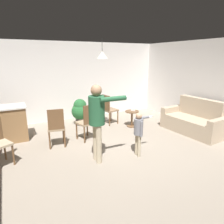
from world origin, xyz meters
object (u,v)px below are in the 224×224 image
object	(u,v)px
kitchen_counter	(2,125)
spare_remote_on_table	(133,110)
dining_chair_spare	(87,121)
person_adult	(97,115)
person_child	(139,129)
couch_floral	(194,121)
dining_chair_centre_back	(109,108)
dining_chair_by_counter	(56,126)
potted_plant_corner	(80,111)
side_table_by_couch	(132,117)

from	to	relation	value
kitchen_counter	spare_remote_on_table	size ratio (longest dim) A/B	9.69
kitchen_counter	dining_chair_spare	world-z (taller)	dining_chair_spare
dining_chair_spare	spare_remote_on_table	world-z (taller)	dining_chair_spare
person_adult	spare_remote_on_table	xyz separation A→B (m)	(1.92, 1.59, -0.50)
person_child	spare_remote_on_table	world-z (taller)	person_child
couch_floral	dining_chair_centre_back	distance (m)	2.68
person_adult	dining_chair_by_counter	xyz separation A→B (m)	(-0.63, 1.14, -0.49)
dining_chair_centre_back	potted_plant_corner	xyz separation A→B (m)	(-0.85, 0.39, -0.07)
couch_floral	person_child	xyz separation A→B (m)	(-2.34, -0.50, 0.30)
person_adult	potted_plant_corner	xyz separation A→B (m)	(0.47, 2.54, -0.56)
spare_remote_on_table	dining_chair_centre_back	bearing A→B (deg)	137.12
side_table_by_couch	dining_chair_spare	size ratio (longest dim) A/B	0.52
kitchen_counter	dining_chair_spare	size ratio (longest dim) A/B	1.26
dining_chair_by_counter	dining_chair_spare	bearing A→B (deg)	12.56
side_table_by_couch	spare_remote_on_table	distance (m)	0.22
couch_floral	potted_plant_corner	xyz separation A→B (m)	(-2.79, 2.23, 0.15)
potted_plant_corner	person_child	bearing A→B (deg)	-80.69
couch_floral	dining_chair_by_counter	size ratio (longest dim) A/B	1.86
spare_remote_on_table	person_adult	bearing A→B (deg)	-140.48
dining_chair_by_counter	potted_plant_corner	size ratio (longest dim) A/B	1.15
couch_floral	kitchen_counter	bearing A→B (deg)	65.93
spare_remote_on_table	dining_chair_by_counter	bearing A→B (deg)	-170.07
kitchen_counter	dining_chair_by_counter	world-z (taller)	dining_chair_by_counter
dining_chair_spare	person_adult	bearing A→B (deg)	-116.02
side_table_by_couch	dining_chair_by_counter	size ratio (longest dim) A/B	0.52
potted_plant_corner	spare_remote_on_table	size ratio (longest dim) A/B	6.67
potted_plant_corner	spare_remote_on_table	world-z (taller)	potted_plant_corner
person_child	person_adult	bearing A→B (deg)	-99.33
person_adult	spare_remote_on_table	world-z (taller)	person_adult
person_adult	dining_chair_by_counter	bearing A→B (deg)	-149.51
person_child	kitchen_counter	bearing A→B (deg)	-127.61
dining_chair_centre_back	dining_chair_spare	size ratio (longest dim) A/B	1.00
couch_floral	dining_chair_spare	xyz separation A→B (m)	(-3.05, 0.88, 0.21)
dining_chair_by_counter	person_adult	bearing A→B (deg)	-51.87
couch_floral	dining_chair_spare	world-z (taller)	same
side_table_by_couch	person_adult	bearing A→B (deg)	-139.94
kitchen_counter	potted_plant_corner	distance (m)	2.34
dining_chair_centre_back	dining_chair_spare	bearing A→B (deg)	-62.08
side_table_by_couch	dining_chair_spare	bearing A→B (deg)	-166.74
dining_chair_centre_back	person_adult	bearing A→B (deg)	-44.48
kitchen_counter	potted_plant_corner	bearing A→B (deg)	10.37
couch_floral	side_table_by_couch	xyz separation A→B (m)	(-1.38, 1.27, -0.00)
person_adult	potted_plant_corner	world-z (taller)	person_adult
person_adult	dining_chair_centre_back	bearing A→B (deg)	150.15
couch_floral	person_adult	size ratio (longest dim) A/B	1.11
person_child	dining_chair_by_counter	xyz separation A→B (m)	(-1.54, 1.33, -0.09)
couch_floral	dining_chair_centre_back	world-z (taller)	same
dining_chair_spare	couch_floral	bearing A→B (deg)	-32.13
side_table_by_couch	spare_remote_on_table	size ratio (longest dim) A/B	4.00
potted_plant_corner	spare_remote_on_table	distance (m)	1.74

